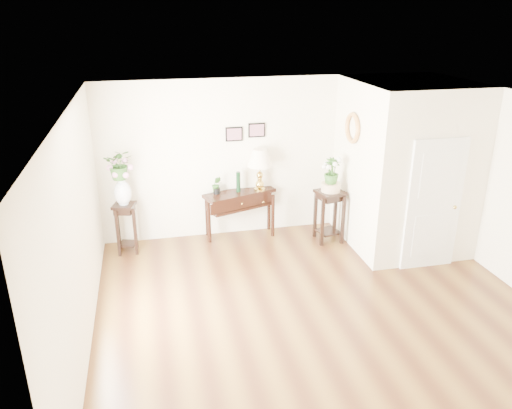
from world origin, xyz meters
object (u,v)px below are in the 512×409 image
object	(u,v)px
plant_stand_a	(126,228)
plant_stand_b	(329,216)
table_lamp	(260,171)
console_table	(240,214)

from	to	relation	value
plant_stand_a	plant_stand_b	world-z (taller)	plant_stand_b
table_lamp	console_table	bearing A→B (deg)	180.00
plant_stand_b	plant_stand_a	bearing A→B (deg)	174.91
plant_stand_a	plant_stand_b	bearing A→B (deg)	-5.09
table_lamp	plant_stand_b	distance (m)	1.45
table_lamp	plant_stand_a	xyz separation A→B (m)	(-2.35, -0.22, -0.76)
console_table	plant_stand_b	bearing A→B (deg)	-38.74
plant_stand_a	plant_stand_b	size ratio (longest dim) A/B	0.94
table_lamp	plant_stand_a	world-z (taller)	table_lamp
plant_stand_a	console_table	bearing A→B (deg)	6.39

